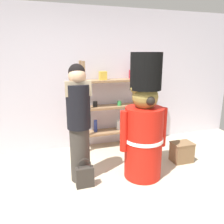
{
  "coord_description": "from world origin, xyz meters",
  "views": [
    {
      "loc": [
        -0.87,
        -1.98,
        1.77
      ],
      "look_at": [
        0.04,
        0.85,
        1.0
      ],
      "focal_mm": 35.82,
      "sensor_mm": 36.0,
      "label": 1
    }
  ],
  "objects_px": {
    "merchandise_shelf": "(119,104)",
    "teddy_bear_guard": "(144,125)",
    "shopping_bag": "(85,176)",
    "person_shopper": "(79,121)",
    "display_crate": "(182,152)"
  },
  "relations": [
    {
      "from": "shopping_bag",
      "to": "display_crate",
      "type": "bearing_deg",
      "value": 8.36
    },
    {
      "from": "display_crate",
      "to": "teddy_bear_guard",
      "type": "bearing_deg",
      "value": -164.94
    },
    {
      "from": "person_shopper",
      "to": "merchandise_shelf",
      "type": "bearing_deg",
      "value": 47.54
    },
    {
      "from": "person_shopper",
      "to": "display_crate",
      "type": "bearing_deg",
      "value": 1.17
    },
    {
      "from": "teddy_bear_guard",
      "to": "person_shopper",
      "type": "bearing_deg",
      "value": 168.05
    },
    {
      "from": "person_shopper",
      "to": "shopping_bag",
      "type": "distance_m",
      "value": 0.76
    },
    {
      "from": "merchandise_shelf",
      "to": "shopping_bag",
      "type": "xyz_separation_m",
      "value": [
        -0.93,
        -1.26,
        -0.68
      ]
    },
    {
      "from": "teddy_bear_guard",
      "to": "shopping_bag",
      "type": "xyz_separation_m",
      "value": [
        -0.87,
        -0.03,
        -0.65
      ]
    },
    {
      "from": "person_shopper",
      "to": "shopping_bag",
      "type": "height_order",
      "value": "person_shopper"
    },
    {
      "from": "merchandise_shelf",
      "to": "person_shopper",
      "type": "height_order",
      "value": "merchandise_shelf"
    },
    {
      "from": "merchandise_shelf",
      "to": "display_crate",
      "type": "relative_size",
      "value": 4.77
    },
    {
      "from": "teddy_bear_guard",
      "to": "shopping_bag",
      "type": "bearing_deg",
      "value": -178.25
    },
    {
      "from": "shopping_bag",
      "to": "teddy_bear_guard",
      "type": "bearing_deg",
      "value": 1.75
    },
    {
      "from": "merchandise_shelf",
      "to": "teddy_bear_guard",
      "type": "xyz_separation_m",
      "value": [
        -0.06,
        -1.23,
        -0.04
      ]
    },
    {
      "from": "teddy_bear_guard",
      "to": "shopping_bag",
      "type": "relative_size",
      "value": 4.28
    }
  ]
}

